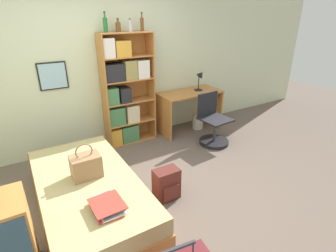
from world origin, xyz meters
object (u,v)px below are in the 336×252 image
Objects in this scene: bed at (89,195)px; bottle_clear at (130,27)px; bookcase at (124,93)px; desk_lamp at (200,77)px; bottle_brown at (118,27)px; backpack at (167,184)px; desk_chair at (213,128)px; desk at (190,104)px; handbag at (86,166)px; book_stack_on_bed at (108,206)px; waste_bin at (198,122)px; bottle_blue at (142,24)px; bottle_green at (105,24)px.

bottle_clear is at bearing 49.07° from bed.
bed is 1.09× the size of bookcase.
desk_lamp is (2.59, 1.34, 0.80)m from bed.
bottle_brown is 2.49m from backpack.
bottle_clear is 0.22× the size of desk_chair.
desk_lamp is at bearing 3.25° from desk.
handbag is 2.30m from bottle_clear.
bottle_brown is (1.07, 1.49, 1.73)m from bed.
desk_chair is at bearing -107.86° from desk_lamp.
bottle_clear is at bearing 78.08° from backpack.
bookcase is 9.43× the size of bottle_brown.
bottle_clear is (1.20, 2.03, 1.46)m from book_stack_on_bed.
handbag is 0.22× the size of bookcase.
desk_chair is 0.67m from waste_bin.
desk is (2.33, 1.28, -0.04)m from handbag.
bottle_blue is at bearing 71.50° from backpack.
desk is (1.28, -0.17, -1.41)m from bottle_brown.
bottle_clear is 2.16m from desk_chair.
desk_lamp reaches higher than backpack.
bookcase reaches higher than desk_lamp.
bottle_blue is at bearing 170.84° from desk.
book_stack_on_bed is at bearing -143.04° from waste_bin.
bed is 0.92m from backpack.
handbag is 0.65m from book_stack_on_bed.
bottle_brown is 0.40m from bottle_blue.
bed is 1.68× the size of desk.
bookcase is 4.65× the size of backpack.
bottle_clear reaches higher than bookcase.
bookcase is (1.05, 1.41, 0.33)m from handbag.
bed is 5.32× the size of book_stack_on_bed.
book_stack_on_bed is 3.12m from waste_bin.
bookcase reaches higher than handbag.
desk_lamp reaches higher than book_stack_on_bed.
bed is 2.44m from desk_chair.
book_stack_on_bed reaches higher than backpack.
desk_lamp is 1.40× the size of waste_bin.
bottle_green is at bearing 171.77° from bottle_clear.
handbag is at bearing -135.37° from bottle_blue.
desk is 0.43m from waste_bin.
bottle_clear is at bearing 48.72° from handbag.
bottle_clear reaches higher than bed.
backpack is (0.86, -0.31, -0.38)m from handbag.
backpack is (-0.58, -1.73, -1.78)m from bottle_blue.
desk_chair is (0.01, -0.70, -0.26)m from desk.
waste_bin is at bearing -19.36° from desk.
handbag is 0.34× the size of desk.
waste_bin is (0.17, -0.06, -0.39)m from desk.
book_stack_on_bed is 1.93× the size of bottle_brown.
bottle_clear is at bearing 174.30° from desk.
book_stack_on_bed is 2.63m from desk_chair.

